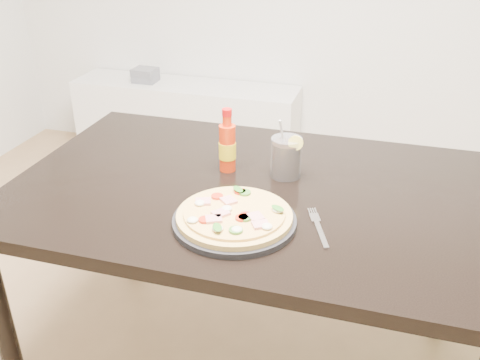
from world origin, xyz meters
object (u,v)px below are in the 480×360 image
(pizza, at_px, (234,215))
(fork, at_px, (318,226))
(dining_table, at_px, (251,211))
(cola_cup, at_px, (286,158))
(plate, at_px, (234,221))
(hot_sauce_bottle, at_px, (227,146))
(media_console, at_px, (186,122))

(pizza, relative_size, fork, 1.64)
(dining_table, xyz_separation_m, fork, (0.22, -0.17, 0.09))
(pizza, bearing_deg, cola_cup, 77.58)
(plate, relative_size, cola_cup, 1.75)
(hot_sauce_bottle, relative_size, fork, 1.09)
(dining_table, height_order, cola_cup, cola_cup)
(dining_table, xyz_separation_m, hot_sauce_bottle, (-0.10, 0.08, 0.16))
(plate, bearing_deg, fork, 12.25)
(hot_sauce_bottle, xyz_separation_m, cola_cup, (0.18, 0.01, -0.02))
(plate, bearing_deg, hot_sauce_bottle, 110.82)
(cola_cup, bearing_deg, dining_table, -129.67)
(dining_table, bearing_deg, pizza, -86.79)
(dining_table, xyz_separation_m, pizza, (0.01, -0.21, 0.11))
(fork, bearing_deg, hot_sauce_bottle, 121.34)
(dining_table, bearing_deg, cola_cup, 50.33)
(fork, bearing_deg, cola_cup, 97.45)
(dining_table, xyz_separation_m, cola_cup, (0.08, 0.10, 0.14))
(pizza, xyz_separation_m, cola_cup, (0.07, 0.31, 0.03))
(hot_sauce_bottle, distance_m, fork, 0.41)
(media_console, bearing_deg, pizza, -64.33)
(plate, distance_m, pizza, 0.02)
(dining_table, height_order, media_console, dining_table)
(fork, bearing_deg, dining_table, 122.32)
(dining_table, height_order, pizza, pizza)
(plate, xyz_separation_m, media_console, (-0.88, 1.83, -0.51))
(dining_table, distance_m, fork, 0.29)
(plate, distance_m, fork, 0.21)
(cola_cup, relative_size, fork, 1.00)
(cola_cup, xyz_separation_m, media_console, (-0.95, 1.52, -0.56))
(pizza, bearing_deg, hot_sauce_bottle, 110.72)
(fork, distance_m, media_console, 2.15)
(hot_sauce_bottle, xyz_separation_m, fork, (0.32, -0.25, -0.08))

